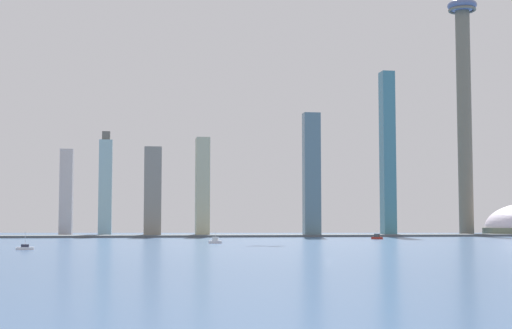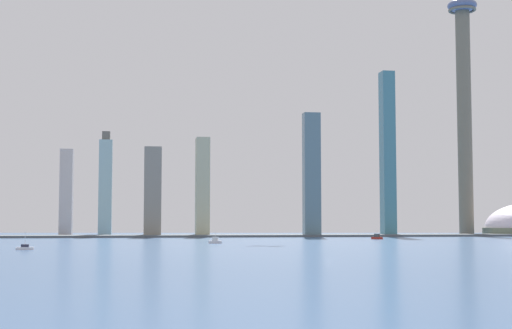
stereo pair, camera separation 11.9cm
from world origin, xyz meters
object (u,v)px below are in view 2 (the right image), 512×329
object	(u,v)px
skyscraper_0	(312,175)
skyscraper_2	(66,192)
skyscraper_5	(388,153)
skyscraper_6	(105,186)
boat_3	(377,237)
boat_2	(25,248)
boat_1	(215,241)
skyscraper_3	(202,187)
skyscraper_1	(153,192)
observation_tower	(464,82)

from	to	relation	value
skyscraper_0	skyscraper_2	xyz separation A→B (m)	(-251.24, 114.51, -14.92)
skyscraper_2	skyscraper_5	size ratio (longest dim) A/B	0.55
skyscraper_6	boat_3	xyz separation A→B (m)	(237.65, -162.32, -49.63)
skyscraper_2	boat_2	world-z (taller)	skyscraper_2
boat_1	boat_2	bearing A→B (deg)	-117.57
skyscraper_3	skyscraper_2	bearing A→B (deg)	146.38
skyscraper_1	skyscraper_3	distance (m)	51.26
skyscraper_1	boat_1	world-z (taller)	skyscraper_1
skyscraper_2	boat_2	size ratio (longest dim) A/B	9.51
skyscraper_0	skyscraper_1	xyz separation A→B (m)	(-158.56, 10.19, -18.01)
boat_3	observation_tower	bearing A→B (deg)	-69.88
skyscraper_1	skyscraper_6	xyz separation A→B (m)	(-47.54, 40.97, 6.92)
skyscraper_3	skyscraper_5	xyz separation A→B (m)	(192.25, -8.92, 36.05)
skyscraper_6	skyscraper_2	bearing A→B (deg)	125.47
skyscraper_0	skyscraper_6	bearing A→B (deg)	166.06
boat_1	skyscraper_3	bearing A→B (deg)	108.61
observation_tower	skyscraper_5	size ratio (longest dim) A/B	2.20
boat_1	boat_3	size ratio (longest dim) A/B	0.84
skyscraper_0	boat_2	size ratio (longest dim) A/B	12.49
boat_2	skyscraper_5	bearing A→B (deg)	42.54
boat_3	skyscraper_0	bearing A→B (deg)	-9.75
observation_tower	skyscraper_3	distance (m)	319.51
boat_2	boat_3	size ratio (longest dim) A/B	0.88
skyscraper_6	boat_2	distance (m)	365.90
boat_2	boat_3	xyz separation A→B (m)	(265.37, 199.06, 0.58)
skyscraper_2	skyscraper_6	bearing A→B (deg)	-54.53
skyscraper_5	boat_1	xyz separation A→B (m)	(-202.55, -220.00, -84.29)
observation_tower	boat_3	size ratio (longest dim) A/B	33.25
skyscraper_5	boat_1	size ratio (longest dim) A/B	17.97
observation_tower	skyscraper_1	size ratio (longest dim) A/B	4.26
skyscraper_3	boat_2	bearing A→B (deg)	-110.81
skyscraper_2	boat_3	size ratio (longest dim) A/B	8.35
skyscraper_0	skyscraper_3	size ratio (longest dim) A/B	1.25
observation_tower	skyscraper_6	world-z (taller)	observation_tower
boat_1	skyscraper_5	bearing A→B (deg)	68.55
skyscraper_3	skyscraper_6	distance (m)	102.63
skyscraper_6	boat_3	world-z (taller)	skyscraper_6
skyscraper_6	boat_2	bearing A→B (deg)	-94.39
skyscraper_2	skyscraper_1	bearing A→B (deg)	-48.38
skyscraper_2	skyscraper_5	distance (m)	352.85
boat_1	boat_2	world-z (taller)	boat_2
skyscraper_2	boat_1	size ratio (longest dim) A/B	9.94
skyscraper_5	skyscraper_6	world-z (taller)	skyscraper_5
skyscraper_1	skyscraper_0	bearing A→B (deg)	-3.68
skyscraper_5	boat_3	world-z (taller)	skyscraper_5
skyscraper_6	boat_2	world-z (taller)	skyscraper_6
skyscraper_5	skyscraper_6	xyz separation A→B (m)	(-289.89, 40.49, -34.60)
skyscraper_1	boat_1	bearing A→B (deg)	-79.72
boat_1	skyscraper_1	bearing A→B (deg)	121.46
skyscraper_1	skyscraper_6	distance (m)	63.14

